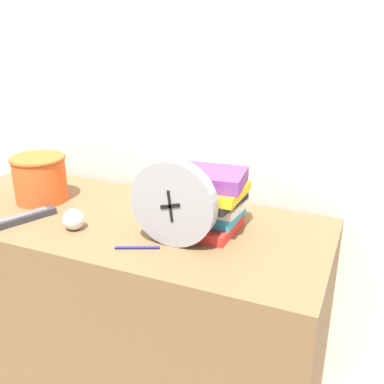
{
  "coord_description": "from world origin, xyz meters",
  "views": [
    {
      "loc": [
        0.7,
        -0.82,
        1.35
      ],
      "look_at": [
        0.25,
        0.25,
        0.89
      ],
      "focal_mm": 42.0,
      "sensor_mm": 36.0,
      "label": 1
    }
  ],
  "objects_px": {
    "pen": "(137,247)",
    "book_stack": "(208,199)",
    "tv_remote": "(24,218)",
    "desk_clock": "(173,204)",
    "basket": "(40,177)",
    "crumpled_paper_ball": "(74,219)"
  },
  "relations": [
    {
      "from": "pen",
      "to": "book_stack",
      "type": "bearing_deg",
      "value": 56.56
    },
    {
      "from": "tv_remote",
      "to": "pen",
      "type": "height_order",
      "value": "tv_remote"
    },
    {
      "from": "desk_clock",
      "to": "tv_remote",
      "type": "distance_m",
      "value": 0.5
    },
    {
      "from": "basket",
      "to": "pen",
      "type": "xyz_separation_m",
      "value": [
        0.47,
        -0.18,
        -0.08
      ]
    },
    {
      "from": "tv_remote",
      "to": "crumpled_paper_ball",
      "type": "distance_m",
      "value": 0.18
    },
    {
      "from": "basket",
      "to": "crumpled_paper_ball",
      "type": "relative_size",
      "value": 2.87
    },
    {
      "from": "crumpled_paper_ball",
      "to": "book_stack",
      "type": "bearing_deg",
      "value": 24.26
    },
    {
      "from": "book_stack",
      "to": "tv_remote",
      "type": "xyz_separation_m",
      "value": [
        -0.54,
        -0.18,
        -0.08
      ]
    },
    {
      "from": "desk_clock",
      "to": "book_stack",
      "type": "distance_m",
      "value": 0.14
    },
    {
      "from": "tv_remote",
      "to": "book_stack",
      "type": "bearing_deg",
      "value": 18.13
    },
    {
      "from": "book_stack",
      "to": "pen",
      "type": "relative_size",
      "value": 1.93
    },
    {
      "from": "basket",
      "to": "tv_remote",
      "type": "bearing_deg",
      "value": -68.28
    },
    {
      "from": "desk_clock",
      "to": "tv_remote",
      "type": "relative_size",
      "value": 1.24
    },
    {
      "from": "desk_clock",
      "to": "pen",
      "type": "height_order",
      "value": "desk_clock"
    },
    {
      "from": "desk_clock",
      "to": "crumpled_paper_ball",
      "type": "bearing_deg",
      "value": -174.33
    },
    {
      "from": "crumpled_paper_ball",
      "to": "pen",
      "type": "height_order",
      "value": "crumpled_paper_ball"
    },
    {
      "from": "desk_clock",
      "to": "basket",
      "type": "height_order",
      "value": "desk_clock"
    },
    {
      "from": "desk_clock",
      "to": "basket",
      "type": "xyz_separation_m",
      "value": [
        -0.55,
        0.11,
        -0.04
      ]
    },
    {
      "from": "desk_clock",
      "to": "pen",
      "type": "relative_size",
      "value": 2.12
    },
    {
      "from": "book_stack",
      "to": "basket",
      "type": "height_order",
      "value": "book_stack"
    },
    {
      "from": "pen",
      "to": "basket",
      "type": "bearing_deg",
      "value": 159.37
    },
    {
      "from": "book_stack",
      "to": "pen",
      "type": "bearing_deg",
      "value": -123.44
    }
  ]
}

